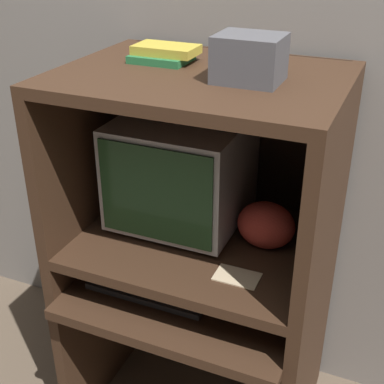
{
  "coord_description": "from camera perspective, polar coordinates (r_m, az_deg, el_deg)",
  "views": [
    {
      "loc": [
        0.58,
        -1.09,
        1.76
      ],
      "look_at": [
        -0.03,
        0.33,
        0.96
      ],
      "focal_mm": 50.0,
      "sensor_mm": 36.0,
      "label": 1
    }
  ],
  "objects": [
    {
      "name": "wall_back",
      "position": [
        1.95,
        5.44,
        13.78
      ],
      "size": [
        6.0,
        0.06,
        2.6
      ],
      "color": "gray",
      "rests_on": "ground_plane"
    },
    {
      "name": "paper_card",
      "position": [
        1.62,
        4.83,
        -8.98
      ],
      "size": [
        0.13,
        0.09,
        0.0
      ],
      "color": "#CCB28C",
      "rests_on": "desk_monitor_shelf"
    },
    {
      "name": "hutch_upper",
      "position": [
        1.67,
        1.38,
        6.58
      ],
      "size": [
        0.84,
        0.65,
        0.56
      ],
      "color": "#382316",
      "rests_on": "desk_monitor_shelf"
    },
    {
      "name": "storage_box",
      "position": [
        1.49,
        6.15,
        13.99
      ],
      "size": [
        0.18,
        0.15,
        0.13
      ],
      "color": "#4C4C51",
      "rests_on": "hutch_upper"
    },
    {
      "name": "crt_monitor",
      "position": [
        1.81,
        -1.09,
        2.34
      ],
      "size": [
        0.42,
        0.42,
        0.37
      ],
      "color": "#B2B2B7",
      "rests_on": "desk_monitor_shelf"
    },
    {
      "name": "mouse",
      "position": [
        1.72,
        2.79,
        -12.6
      ],
      "size": [
        0.06,
        0.04,
        0.03
      ],
      "color": "#28282B",
      "rests_on": "desk_base"
    },
    {
      "name": "keyboard",
      "position": [
        1.82,
        -4.54,
        -10.21
      ],
      "size": [
        0.41,
        0.14,
        0.03
      ],
      "color": "#2D2D30",
      "rests_on": "desk_base"
    },
    {
      "name": "desk_base",
      "position": [
        2.02,
        0.35,
        -14.7
      ],
      "size": [
        0.84,
        0.7,
        0.64
      ],
      "color": "#382316",
      "rests_on": "ground_plane"
    },
    {
      "name": "snack_bag",
      "position": [
        1.74,
        7.9,
        -3.52
      ],
      "size": [
        0.19,
        0.14,
        0.15
      ],
      "color": "#BC382D",
      "rests_on": "desk_monitor_shelf"
    },
    {
      "name": "book_stack",
      "position": [
        1.71,
        -3.01,
        14.53
      ],
      "size": [
        0.2,
        0.14,
        0.05
      ],
      "color": "#236638",
      "rests_on": "hutch_upper"
    },
    {
      "name": "desk_monitor_shelf",
      "position": [
        1.83,
        0.88,
        -5.67
      ],
      "size": [
        0.84,
        0.65,
        0.16
      ],
      "color": "#382316",
      "rests_on": "desk_base"
    }
  ]
}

